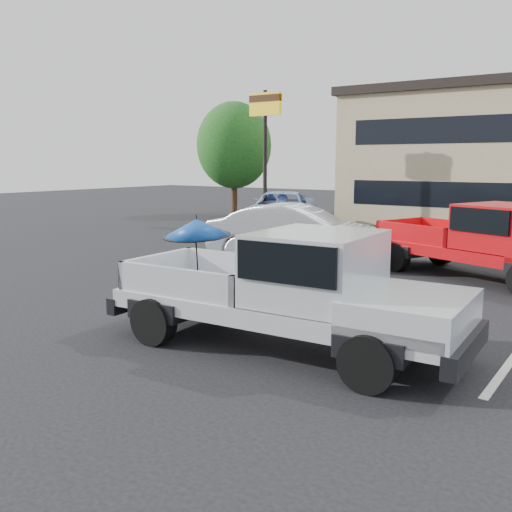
% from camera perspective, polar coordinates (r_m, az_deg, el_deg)
% --- Properties ---
extents(ground, '(90.00, 90.00, 0.00)m').
position_cam_1_polar(ground, '(9.25, 3.91, -8.86)').
color(ground, black).
rests_on(ground, ground).
extents(stripe_left, '(0.12, 5.00, 0.01)m').
position_cam_1_polar(stripe_left, '(12.47, -3.21, -4.00)').
color(stripe_left, silver).
rests_on(stripe_left, ground).
extents(motel_sign, '(1.60, 0.22, 6.00)m').
position_cam_1_polar(motel_sign, '(26.02, 0.92, 13.30)').
color(motel_sign, black).
rests_on(motel_sign, ground).
extents(tree_left, '(3.96, 3.96, 6.02)m').
position_cam_1_polar(tree_left, '(30.74, -2.21, 10.99)').
color(tree_left, '#332114').
rests_on(tree_left, ground).
extents(silver_pickup, '(5.78, 2.34, 2.06)m').
position_cam_1_polar(silver_pickup, '(8.65, 4.54, -2.93)').
color(silver_pickup, black).
rests_on(silver_pickup, ground).
extents(red_pickup, '(6.08, 3.90, 1.90)m').
position_cam_1_polar(red_pickup, '(14.91, 22.79, 1.52)').
color(red_pickup, black).
rests_on(red_pickup, ground).
extents(silver_sedan, '(5.33, 2.78, 1.67)m').
position_cam_1_polar(silver_sedan, '(16.45, 4.16, 2.21)').
color(silver_sedan, '#AEB0B6').
rests_on(silver_sedan, ground).
extents(blue_suv, '(4.92, 6.44, 1.63)m').
position_cam_1_polar(blue_suv, '(24.45, 2.51, 4.54)').
color(blue_suv, '#9CB6E9').
rests_on(blue_suv, ground).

